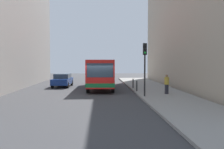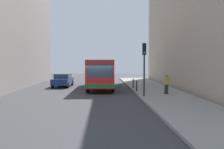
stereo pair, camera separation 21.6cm
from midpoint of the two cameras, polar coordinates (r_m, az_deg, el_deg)
name	(u,v)px [view 1 (the left image)]	position (r m, az deg, el deg)	size (l,w,h in m)	color
ground_plane	(99,94)	(22.89, -3.16, -4.27)	(80.00, 80.00, 0.00)	#38383A
sidewalk	(160,93)	(23.47, 10.18, -3.96)	(4.40, 40.00, 0.15)	gray
building_right	(210,9)	(29.53, 20.47, 13.42)	(7.00, 32.00, 16.69)	#B2A38C
bus	(101,72)	(27.62, -2.65, 0.54)	(2.74, 11.07, 3.00)	red
car_beside_bus	(63,80)	(29.73, -11.01, -1.17)	(2.00, 4.47, 1.48)	navy
traffic_light	(145,59)	(20.14, 6.92, 3.31)	(0.28, 0.33, 4.10)	black
bollard_near	(137,86)	(23.75, 5.21, -2.51)	(0.11, 0.11, 0.95)	black
bollard_mid	(133,83)	(26.41, 4.41, -1.97)	(0.11, 0.11, 0.95)	black
pedestrian_near_signal	(167,84)	(22.03, 11.64, -2.12)	(0.38, 0.38, 1.61)	#26262D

